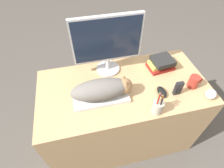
% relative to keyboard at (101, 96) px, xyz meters
% --- Properties ---
extents(ground_plane, '(12.00, 12.00, 0.00)m').
position_rel_keyboard_xyz_m(ground_plane, '(0.19, -0.25, -0.78)').
color(ground_plane, '#4C4742').
extents(desk, '(1.27, 0.63, 0.77)m').
position_rel_keyboard_xyz_m(desk, '(0.19, 0.07, -0.40)').
color(desk, tan).
rests_on(desk, ground_plane).
extents(keyboard, '(0.38, 0.18, 0.02)m').
position_rel_keyboard_xyz_m(keyboard, '(0.00, 0.00, 0.00)').
color(keyboard, silver).
rests_on(keyboard, desk).
extents(cat, '(0.42, 0.16, 0.13)m').
position_rel_keyboard_xyz_m(cat, '(0.02, 0.00, 0.08)').
color(cat, '#66605B').
rests_on(cat, keyboard).
extents(monitor, '(0.50, 0.19, 0.46)m').
position_rel_keyboard_xyz_m(monitor, '(0.11, 0.27, 0.25)').
color(monitor, '#B7B7BC').
rests_on(monitor, desk).
extents(computer_mouse, '(0.06, 0.10, 0.03)m').
position_rel_keyboard_xyz_m(computer_mouse, '(0.43, -0.06, 0.01)').
color(computer_mouse, black).
rests_on(computer_mouse, desk).
extents(coffee_mug, '(0.11, 0.07, 0.10)m').
position_rel_keyboard_xyz_m(coffee_mug, '(0.68, -0.05, 0.04)').
color(coffee_mug, '#9E2D23').
rests_on(coffee_mug, desk).
extents(pen_cup, '(0.07, 0.07, 0.20)m').
position_rel_keyboard_xyz_m(pen_cup, '(0.33, -0.20, 0.04)').
color(pen_cup, '#B2A893').
rests_on(pen_cup, desk).
extents(baseball, '(0.07, 0.07, 0.07)m').
position_rel_keyboard_xyz_m(baseball, '(0.74, -0.17, 0.02)').
color(baseball, silver).
rests_on(baseball, desk).
extents(phone, '(0.05, 0.03, 0.11)m').
position_rel_keyboard_xyz_m(phone, '(0.53, -0.09, 0.04)').
color(phone, black).
rests_on(phone, desk).
extents(book_stack, '(0.23, 0.17, 0.09)m').
position_rel_keyboard_xyz_m(book_stack, '(0.54, 0.20, 0.03)').
color(book_stack, maroon).
rests_on(book_stack, desk).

